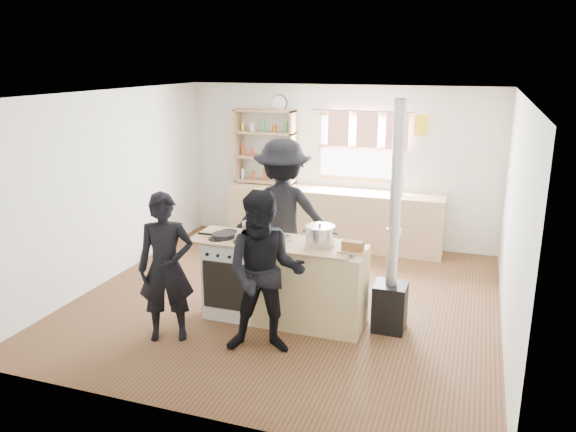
% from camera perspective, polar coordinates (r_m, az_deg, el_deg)
% --- Properties ---
extents(ground, '(5.00, 5.00, 0.01)m').
position_cam_1_polar(ground, '(7.06, 0.01, -8.44)').
color(ground, brown).
rests_on(ground, ground).
extents(back_counter, '(3.40, 0.55, 0.90)m').
position_cam_1_polar(back_counter, '(8.91, 4.65, -0.19)').
color(back_counter, tan).
rests_on(back_counter, ground).
extents(shelving_unit, '(1.00, 0.28, 1.20)m').
position_cam_1_polar(shelving_unit, '(9.15, -2.35, 7.08)').
color(shelving_unit, tan).
rests_on(shelving_unit, back_counter).
extents(thermos, '(0.10, 0.10, 0.27)m').
position_cam_1_polar(thermos, '(8.58, 11.34, 2.96)').
color(thermos, silver).
rests_on(thermos, back_counter).
extents(cooking_island, '(1.97, 0.64, 0.93)m').
position_cam_1_polar(cooking_island, '(6.35, -0.37, -6.65)').
color(cooking_island, white).
rests_on(cooking_island, ground).
extents(skillet_greens, '(0.27, 0.27, 0.05)m').
position_cam_1_polar(skillet_greens, '(6.38, -6.57, -1.95)').
color(skillet_greens, black).
rests_on(skillet_greens, cooking_island).
extents(roast_tray, '(0.41, 0.30, 0.07)m').
position_cam_1_polar(roast_tray, '(6.21, -1.66, -2.25)').
color(roast_tray, silver).
rests_on(roast_tray, cooking_island).
extents(stockpot_stove, '(0.22, 0.22, 0.18)m').
position_cam_1_polar(stockpot_stove, '(6.42, -3.69, -1.28)').
color(stockpot_stove, silver).
rests_on(stockpot_stove, cooking_island).
extents(stockpot_counter, '(0.32, 0.32, 0.24)m').
position_cam_1_polar(stockpot_counter, '(6.08, 3.26, -1.96)').
color(stockpot_counter, '#BDBDBF').
rests_on(stockpot_counter, cooking_island).
extents(bread_board, '(0.30, 0.23, 0.12)m').
position_cam_1_polar(bread_board, '(5.90, 6.60, -3.19)').
color(bread_board, tan).
rests_on(bread_board, cooking_island).
extents(flue_heater, '(0.35, 0.35, 2.50)m').
position_cam_1_polar(flue_heater, '(6.16, 10.47, -5.84)').
color(flue_heater, black).
rests_on(flue_heater, ground).
extents(person_near_left, '(0.68, 0.58, 1.59)m').
position_cam_1_polar(person_near_left, '(5.97, -12.28, -5.14)').
color(person_near_left, black).
rests_on(person_near_left, ground).
extents(person_near_right, '(0.95, 0.82, 1.67)m').
position_cam_1_polar(person_near_right, '(5.56, -2.37, -5.86)').
color(person_near_right, black).
rests_on(person_near_right, ground).
extents(person_far, '(1.40, 1.03, 1.93)m').
position_cam_1_polar(person_far, '(7.14, -0.54, 0.15)').
color(person_far, black).
rests_on(person_far, ground).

